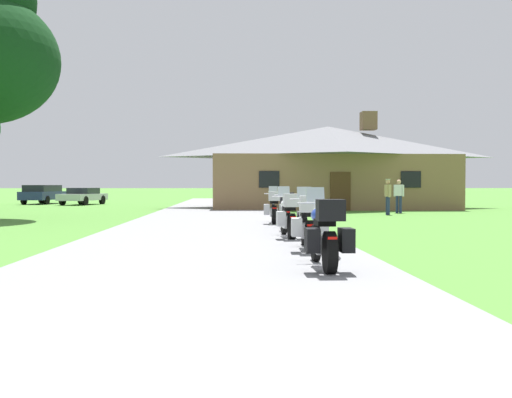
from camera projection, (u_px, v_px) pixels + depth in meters
The scene contains 12 objects.
ground_plane at pixel (216, 224), 21.18m from camera, with size 500.00×500.00×0.00m, color #4C8433.
asphalt_driveway at pixel (214, 227), 19.18m from camera, with size 6.40×80.00×0.06m, color gray.
motorcycle_blue_nearest_to_camera at pixel (325, 235), 9.30m from camera, with size 0.72×2.08×1.30m.
motorcycle_silver_second_in_row at pixel (308, 223), 12.06m from camera, with size 0.77×2.08×1.30m.
motorcycle_white_third_in_row at pixel (289, 216), 14.92m from camera, with size 0.75×2.08×1.30m.
motorcycle_blue_fourth_in_row at pixel (286, 211), 17.79m from camera, with size 0.66×2.08×1.30m.
motorcycle_black_farthest_in_row at pixel (274, 208), 20.52m from camera, with size 0.76×2.08×1.30m.
stone_lodge at pixel (328, 166), 35.69m from camera, with size 14.59×8.54×5.86m.
bystander_tan_shirt_near_lodge at pixel (388, 195), 27.49m from camera, with size 0.24×0.55×1.69m.
bystander_white_shirt_beside_signpost at pixel (399, 194), 29.15m from camera, with size 0.44×0.40×1.67m.
parked_navy_suv_far_left at pixel (43, 193), 43.55m from camera, with size 2.39×4.79×1.40m.
parked_silver_sedan_far_left at pixel (83, 196), 41.76m from camera, with size 2.80×4.52×1.20m.
Camera 1 is at (0.51, -1.20, 1.39)m, focal length 41.22 mm.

